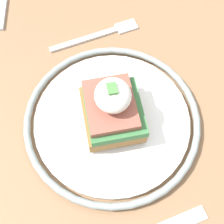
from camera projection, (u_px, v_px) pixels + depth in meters
name	position (u px, v px, depth m)	size (l,w,h in m)	color
ground_plane	(119.00, 213.00, 1.11)	(6.00, 6.00, 0.00)	#B2ADA3
dining_table	(126.00, 165.00, 0.57)	(1.03, 0.67, 0.73)	#846042
plate	(112.00, 120.00, 0.46)	(0.26, 0.26, 0.02)	white
sandwich	(112.00, 109.00, 0.42)	(0.09, 0.08, 0.09)	olive
fork	(99.00, 35.00, 0.53)	(0.04, 0.16, 0.00)	silver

